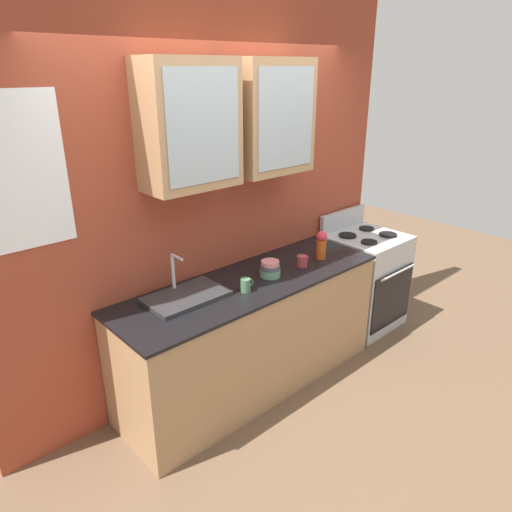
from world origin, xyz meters
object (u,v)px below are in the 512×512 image
(sink_faucet, at_px, (186,296))
(cup_near_bowls, at_px, (302,261))
(cup_near_sink, at_px, (246,285))
(stove_range, at_px, (364,280))
(vase, at_px, (321,245))
(bowl_stack, at_px, (270,269))

(sink_faucet, bearing_deg, cup_near_bowls, -9.05)
(cup_near_sink, relative_size, cup_near_bowls, 0.89)
(stove_range, relative_size, vase, 4.60)
(stove_range, height_order, cup_near_sink, stove_range)
(sink_faucet, bearing_deg, vase, -7.06)
(bowl_stack, bearing_deg, sink_faucet, 169.79)
(sink_faucet, relative_size, vase, 2.31)
(cup_near_sink, bearing_deg, bowl_stack, 13.10)
(cup_near_sink, xyz_separation_m, cup_near_bowls, (0.61, 0.03, -0.00))
(bowl_stack, bearing_deg, cup_near_sink, -166.90)
(sink_faucet, xyz_separation_m, bowl_stack, (0.67, -0.12, 0.04))
(stove_range, bearing_deg, sink_faucet, 177.45)
(bowl_stack, height_order, vase, vase)
(sink_faucet, relative_size, cup_near_sink, 5.09)
(stove_range, distance_m, vase, 0.93)
(bowl_stack, relative_size, vase, 0.66)
(bowl_stack, height_order, cup_near_bowls, bowl_stack)
(bowl_stack, xyz_separation_m, vase, (0.54, -0.03, 0.06))
(stove_range, relative_size, cup_near_sink, 10.12)
(bowl_stack, distance_m, vase, 0.55)
(stove_range, xyz_separation_m, sink_faucet, (-1.95, 0.09, 0.46))
(bowl_stack, bearing_deg, vase, -3.10)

